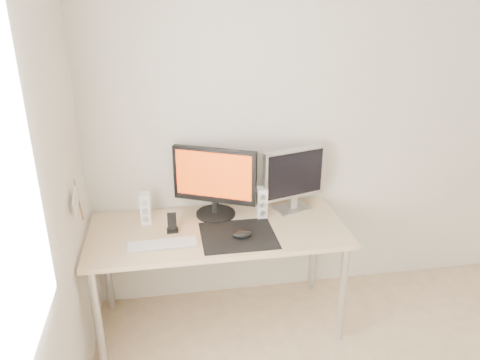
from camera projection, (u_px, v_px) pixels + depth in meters
wall_back at (344, 125)px, 3.21m from camera, size 3.50×0.00×3.50m
mousepad at (238, 235)px, 2.84m from camera, size 0.45×0.40×0.00m
mouse at (242, 234)px, 2.81m from camera, size 0.12×0.07×0.04m
desk at (218, 239)px, 2.96m from camera, size 1.60×0.70×0.73m
main_monitor at (215, 180)px, 2.99m from camera, size 0.52×0.35×0.47m
second_monitor at (294, 177)px, 3.08m from camera, size 0.44×0.22×0.43m
speaker_left at (145, 209)px, 2.95m from camera, size 0.07×0.08×0.21m
speaker_right at (262, 203)px, 3.04m from camera, size 0.07×0.08×0.21m
keyboard at (163, 244)px, 2.73m from camera, size 0.42×0.13×0.02m
phone_dock at (172, 226)px, 2.87m from camera, size 0.07×0.06×0.13m
pennant at (77, 201)px, 2.55m from camera, size 0.01×0.23×0.29m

